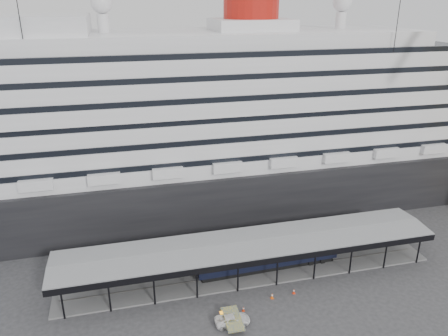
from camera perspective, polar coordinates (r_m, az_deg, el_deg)
The scene contains 8 objects.
ground at distance 63.73m, azimuth 4.64°, elevation -15.80°, with size 200.00×200.00×0.00m, color #323234.
cruise_ship at distance 84.13m, azimuth -1.93°, elevation 7.53°, with size 130.00×30.00×43.90m.
platform_canopy at distance 66.25m, azimuth 3.30°, elevation -11.66°, with size 56.00×9.18×5.30m.
port_truck at distance 58.12m, azimuth 1.12°, elevation -19.21°, with size 2.06×4.48×1.24m, color white.
pullman_carriage at distance 66.95m, azimuth 5.76°, elevation -11.11°, with size 21.86×3.44×21.40m.
traffic_cone_left at distance 60.20m, azimuth 2.56°, elevation -17.91°, with size 0.42×0.42×0.68m.
traffic_cone_mid at distance 62.50m, azimuth 6.31°, elevation -16.25°, with size 0.46×0.46×0.83m.
traffic_cone_right at distance 63.74m, azimuth 9.11°, elevation -15.60°, with size 0.47×0.47×0.77m.
Camera 1 is at (-17.17, -47.87, 38.40)m, focal length 35.00 mm.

